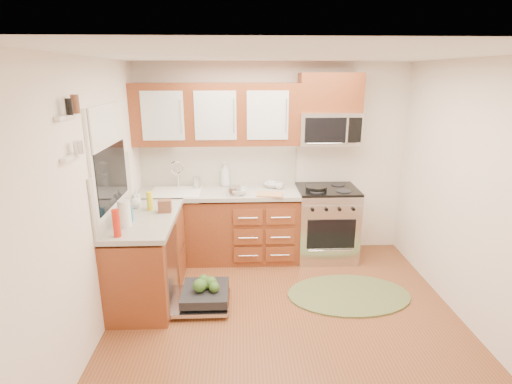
{
  "coord_description": "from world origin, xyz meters",
  "views": [
    {
      "loc": [
        -0.44,
        -3.43,
        2.35
      ],
      "look_at": [
        -0.26,
        0.85,
        1.08
      ],
      "focal_mm": 28.0,
      "sensor_mm": 36.0,
      "label": 1
    }
  ],
  "objects_px": {
    "cutting_board": "(270,195)",
    "stock_pot": "(234,191)",
    "rug": "(349,295)",
    "sink": "(177,201)",
    "range": "(326,223)",
    "bowl_a": "(273,185)",
    "cup": "(279,186)",
    "bowl_b": "(237,192)",
    "upper_cabinets": "(216,114)",
    "microwave": "(329,128)",
    "skillet": "(316,188)",
    "dishwasher": "(202,297)",
    "paper_towel_roll": "(125,214)"
  },
  "relations": [
    {
      "from": "stock_pot",
      "to": "cutting_board",
      "type": "relative_size",
      "value": 0.59
    },
    {
      "from": "paper_towel_roll",
      "to": "rug",
      "type": "bearing_deg",
      "value": 4.23
    },
    {
      "from": "dishwasher",
      "to": "rug",
      "type": "distance_m",
      "value": 1.61
    },
    {
      "from": "stock_pot",
      "to": "paper_towel_roll",
      "type": "distance_m",
      "value": 1.44
    },
    {
      "from": "rug",
      "to": "stock_pot",
      "type": "relative_size",
      "value": 7.37
    },
    {
      "from": "stock_pot",
      "to": "dishwasher",
      "type": "bearing_deg",
      "value": -109.65
    },
    {
      "from": "stock_pot",
      "to": "cutting_board",
      "type": "height_order",
      "value": "stock_pot"
    },
    {
      "from": "range",
      "to": "sink",
      "type": "height_order",
      "value": "range"
    },
    {
      "from": "upper_cabinets",
      "to": "rug",
      "type": "xyz_separation_m",
      "value": [
        1.47,
        -1.15,
        -1.86
      ]
    },
    {
      "from": "microwave",
      "to": "dishwasher",
      "type": "bearing_deg",
      "value": -140.93
    },
    {
      "from": "stock_pot",
      "to": "cup",
      "type": "distance_m",
      "value": 0.64
    },
    {
      "from": "microwave",
      "to": "dishwasher",
      "type": "distance_m",
      "value": 2.55
    },
    {
      "from": "range",
      "to": "bowl_b",
      "type": "relative_size",
      "value": 3.89
    },
    {
      "from": "range",
      "to": "cutting_board",
      "type": "height_order",
      "value": "range"
    },
    {
      "from": "upper_cabinets",
      "to": "rug",
      "type": "relative_size",
      "value": 1.51
    },
    {
      "from": "dishwasher",
      "to": "upper_cabinets",
      "type": "bearing_deg",
      "value": 83.96
    },
    {
      "from": "cup",
      "to": "bowl_b",
      "type": "bearing_deg",
      "value": -156.72
    },
    {
      "from": "range",
      "to": "paper_towel_roll",
      "type": "xyz_separation_m",
      "value": [
        -2.24,
        -1.17,
        0.58
      ]
    },
    {
      "from": "range",
      "to": "stock_pot",
      "type": "relative_size",
      "value": 5.17
    },
    {
      "from": "range",
      "to": "sink",
      "type": "distance_m",
      "value": 1.96
    },
    {
      "from": "cup",
      "to": "dishwasher",
      "type": "bearing_deg",
      "value": -127.41
    },
    {
      "from": "skillet",
      "to": "dishwasher",
      "type": "bearing_deg",
      "value": -142.71
    },
    {
      "from": "sink",
      "to": "cutting_board",
      "type": "distance_m",
      "value": 1.2
    },
    {
      "from": "range",
      "to": "bowl_a",
      "type": "relative_size",
      "value": 3.99
    },
    {
      "from": "paper_towel_roll",
      "to": "bowl_a",
      "type": "xyz_separation_m",
      "value": [
        1.56,
        1.34,
        -0.1
      ]
    },
    {
      "from": "stock_pot",
      "to": "bowl_b",
      "type": "bearing_deg",
      "value": 29.22
    },
    {
      "from": "cup",
      "to": "cutting_board",
      "type": "bearing_deg",
      "value": -115.7
    },
    {
      "from": "paper_towel_roll",
      "to": "sink",
      "type": "bearing_deg",
      "value": 75.04
    },
    {
      "from": "rug",
      "to": "bowl_b",
      "type": "relative_size",
      "value": 5.54
    },
    {
      "from": "cup",
      "to": "range",
      "type": "bearing_deg",
      "value": -7.31
    },
    {
      "from": "cutting_board",
      "to": "bowl_a",
      "type": "distance_m",
      "value": 0.39
    },
    {
      "from": "stock_pot",
      "to": "bowl_a",
      "type": "relative_size",
      "value": 0.77
    },
    {
      "from": "upper_cabinets",
      "to": "microwave",
      "type": "xyz_separation_m",
      "value": [
        1.41,
        -0.02,
        -0.18
      ]
    },
    {
      "from": "rug",
      "to": "sink",
      "type": "bearing_deg",
      "value": 153.55
    },
    {
      "from": "upper_cabinets",
      "to": "cup",
      "type": "bearing_deg",
      "value": -4.78
    },
    {
      "from": "range",
      "to": "microwave",
      "type": "relative_size",
      "value": 1.25
    },
    {
      "from": "sink",
      "to": "dishwasher",
      "type": "distance_m",
      "value": 1.38
    },
    {
      "from": "cutting_board",
      "to": "stock_pot",
      "type": "bearing_deg",
      "value": 175.77
    },
    {
      "from": "upper_cabinets",
      "to": "range",
      "type": "distance_m",
      "value": 1.99
    },
    {
      "from": "dishwasher",
      "to": "cup",
      "type": "relative_size",
      "value": 6.18
    },
    {
      "from": "rug",
      "to": "bowl_a",
      "type": "relative_size",
      "value": 5.69
    },
    {
      "from": "range",
      "to": "microwave",
      "type": "height_order",
      "value": "microwave"
    },
    {
      "from": "dishwasher",
      "to": "stock_pot",
      "type": "xyz_separation_m",
      "value": [
        0.34,
        0.95,
        0.88
      ]
    },
    {
      "from": "stock_pot",
      "to": "bowl_a",
      "type": "xyz_separation_m",
      "value": [
        0.51,
        0.35,
        -0.03
      ]
    },
    {
      "from": "range",
      "to": "rug",
      "type": "relative_size",
      "value": 0.7
    },
    {
      "from": "dishwasher",
      "to": "stock_pot",
      "type": "distance_m",
      "value": 1.34
    },
    {
      "from": "upper_cabinets",
      "to": "rug",
      "type": "distance_m",
      "value": 2.64
    },
    {
      "from": "rug",
      "to": "skillet",
      "type": "relative_size",
      "value": 5.07
    },
    {
      "from": "microwave",
      "to": "skillet",
      "type": "relative_size",
      "value": 2.85
    },
    {
      "from": "rug",
      "to": "cup",
      "type": "height_order",
      "value": "cup"
    }
  ]
}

